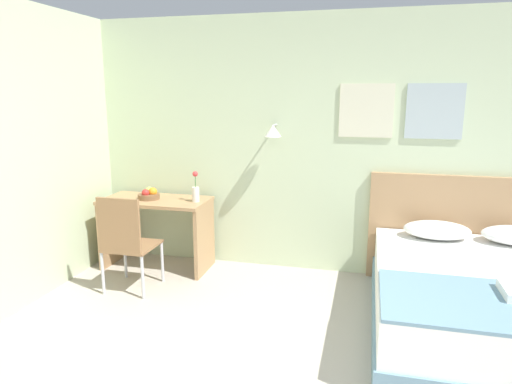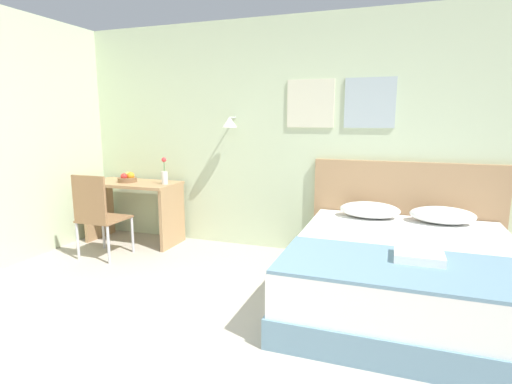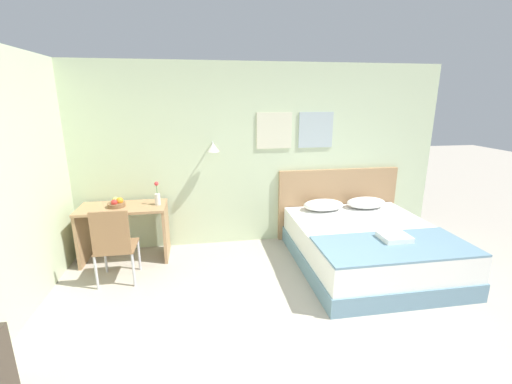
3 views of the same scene
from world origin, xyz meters
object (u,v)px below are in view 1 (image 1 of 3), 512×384
(fruit_bowl, at_px, (149,194))
(desk_chair, at_px, (125,238))
(desk, at_px, (156,220))
(headboard, at_px, (470,231))
(bed, at_px, (494,306))
(flower_vase, at_px, (196,191))
(pillow_left, at_px, (437,230))

(fruit_bowl, bearing_deg, desk_chair, -83.01)
(desk, distance_m, desk_chair, 0.68)
(headboard, height_order, fruit_bowl, headboard)
(bed, relative_size, flower_vase, 6.36)
(bed, xyz_separation_m, pillow_left, (-0.34, 0.79, 0.35))
(desk_chair, relative_size, flower_vase, 2.95)
(pillow_left, xyz_separation_m, fruit_bowl, (-2.91, -0.05, 0.19))
(headboard, relative_size, desk_chair, 2.02)
(pillow_left, xyz_separation_m, flower_vase, (-2.37, -0.05, 0.26))
(desk, height_order, fruit_bowl, fruit_bowl)
(desk_chair, bearing_deg, pillow_left, 14.33)
(desk, height_order, desk_chair, desk_chair)
(fruit_bowl, height_order, flower_vase, flower_vase)
(bed, relative_size, headboard, 1.07)
(bed, distance_m, pillow_left, 0.93)
(headboard, bearing_deg, bed, -90.00)
(flower_vase, bearing_deg, fruit_bowl, -179.97)
(bed, xyz_separation_m, desk, (-3.18, 0.74, 0.26))
(desk_chair, height_order, fruit_bowl, desk_chair)
(pillow_left, bearing_deg, fruit_bowl, -178.94)
(bed, xyz_separation_m, flower_vase, (-2.71, 0.73, 0.61))
(desk, bearing_deg, fruit_bowl, -171.49)
(flower_vase, bearing_deg, desk, 178.83)
(flower_vase, bearing_deg, headboard, 6.74)
(headboard, relative_size, pillow_left, 3.20)
(bed, relative_size, pillow_left, 3.42)
(pillow_left, relative_size, desk, 0.53)
(pillow_left, height_order, fruit_bowl, fruit_bowl)
(headboard, bearing_deg, desk, -174.41)
(desk, xyz_separation_m, desk_chair, (0.02, -0.68, 0.02))
(headboard, distance_m, desk, 3.19)
(bed, height_order, fruit_bowl, fruit_bowl)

